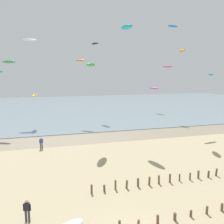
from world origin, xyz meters
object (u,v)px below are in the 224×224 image
person_by_waterline (27,210)px  kite_aloft_0 (154,88)px  kite_aloft_2 (81,60)px  kite_aloft_4 (95,43)px  kite_aloft_9 (173,26)px  kite_aloft_11 (9,62)px  kite_aloft_5 (127,27)px  kite_aloft_10 (167,67)px  person_nearest_camera (41,143)px  kite_aloft_3 (30,40)px  kite_aloft_7 (211,74)px  kite_aloft_6 (91,65)px  kite_aloft_1 (34,95)px  kite_aloft_8 (182,51)px

person_by_waterline → kite_aloft_0: size_ratio=0.51×
kite_aloft_2 → kite_aloft_4: bearing=92.9°
kite_aloft_9 → kite_aloft_11: bearing=164.3°
kite_aloft_4 → kite_aloft_5: size_ratio=0.96×
kite_aloft_5 → kite_aloft_10: bearing=117.2°
person_nearest_camera → kite_aloft_10: bearing=28.6°
kite_aloft_2 → kite_aloft_3: 12.48m
kite_aloft_5 → kite_aloft_7: kite_aloft_5 is taller
kite_aloft_5 → kite_aloft_9: kite_aloft_9 is taller
kite_aloft_6 → kite_aloft_11: size_ratio=1.21×
kite_aloft_0 → kite_aloft_1: size_ratio=1.10×
person_nearest_camera → kite_aloft_5: bearing=11.9°
kite_aloft_4 → kite_aloft_8: kite_aloft_4 is taller
kite_aloft_5 → kite_aloft_6: size_ratio=0.96×
kite_aloft_2 → kite_aloft_8: 21.53m
kite_aloft_0 → kite_aloft_9: bearing=147.6°
kite_aloft_1 → kite_aloft_5: 22.36m
kite_aloft_6 → kite_aloft_11: (-13.07, 11.89, 0.83)m
person_nearest_camera → kite_aloft_6: size_ratio=0.54×
kite_aloft_2 → kite_aloft_11: size_ratio=0.97×
kite_aloft_0 → kite_aloft_4: kite_aloft_4 is taller
kite_aloft_2 → kite_aloft_9: size_ratio=0.98×
kite_aloft_5 → kite_aloft_8: 9.98m
kite_aloft_6 → kite_aloft_10: (20.08, 13.90, 0.31)m
kite_aloft_1 → kite_aloft_4: kite_aloft_4 is taller
person_by_waterline → kite_aloft_7: bearing=34.5°
person_nearest_camera → kite_aloft_0: size_ratio=0.51×
kite_aloft_9 → kite_aloft_6: bearing=-164.2°
person_nearest_camera → kite_aloft_2: bearing=64.6°
kite_aloft_7 → kite_aloft_9: 12.26m
kite_aloft_3 → kite_aloft_4: 14.93m
person_nearest_camera → kite_aloft_7: size_ratio=0.92×
kite_aloft_4 → kite_aloft_11: 21.44m
person_nearest_camera → kite_aloft_11: (-5.53, 13.05, 11.86)m
kite_aloft_0 → kite_aloft_1: 32.60m
kite_aloft_2 → kite_aloft_5: (5.55, -14.25, 4.42)m
kite_aloft_4 → kite_aloft_6: bearing=-33.4°
person_by_waterline → kite_aloft_7: (31.80, 21.87, 9.58)m
kite_aloft_6 → kite_aloft_7: bearing=-56.0°
kite_aloft_1 → kite_aloft_10: bearing=-84.2°
kite_aloft_9 → kite_aloft_4: bearing=124.6°
person_nearest_camera → kite_aloft_10: 33.44m
person_nearest_camera → person_by_waterline: size_ratio=1.00×
person_nearest_camera → kite_aloft_2: kite_aloft_2 is taller
kite_aloft_10 → kite_aloft_2: bearing=-131.4°
kite_aloft_4 → kite_aloft_7: kite_aloft_4 is taller
person_nearest_camera → kite_aloft_3: size_ratio=0.54×
kite_aloft_7 → kite_aloft_8: 9.99m
kite_aloft_0 → kite_aloft_2: kite_aloft_2 is taller
kite_aloft_4 → kite_aloft_9: 18.91m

